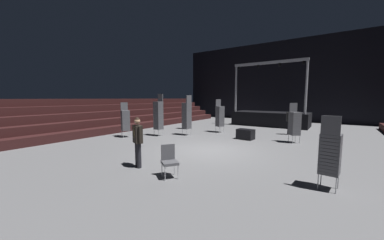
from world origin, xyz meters
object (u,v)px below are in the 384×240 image
object	(u,v)px
chair_stack_mid_right	(295,123)
chair_stack_mid_centre	(125,120)
chair_stack_rear_left	(220,116)
crew_worker_near_stage	(290,119)
equipment_road_case	(245,134)
loose_chair_near_man	(169,159)
chair_stack_mid_left	(187,115)
chair_stack_front_left	(187,115)
man_with_tie	(138,139)
chair_stack_front_right	(158,115)
stage_riser	(270,118)
chair_stack_rear_right	(330,153)

from	to	relation	value
chair_stack_mid_right	chair_stack_mid_centre	bearing A→B (deg)	-15.47
chair_stack_mid_right	chair_stack_mid_centre	distance (m)	9.34
chair_stack_rear_left	crew_worker_near_stage	distance (m)	4.42
crew_worker_near_stage	equipment_road_case	xyz separation A→B (m)	(-1.77, -3.03, -0.68)
crew_worker_near_stage	loose_chair_near_man	bearing A→B (deg)	-136.33
chair_stack_rear_left	chair_stack_mid_left	bearing A→B (deg)	-4.44
chair_stack_mid_centre	chair_stack_rear_left	xyz separation A→B (m)	(3.75, 4.77, 0.08)
chair_stack_front_left	crew_worker_near_stage	world-z (taller)	chair_stack_front_left
equipment_road_case	crew_worker_near_stage	bearing A→B (deg)	59.65
man_with_tie	equipment_road_case	size ratio (longest dim) A/B	1.87
chair_stack_rear_left	equipment_road_case	world-z (taller)	chair_stack_rear_left
crew_worker_near_stage	loose_chair_near_man	distance (m)	9.95
equipment_road_case	loose_chair_near_man	world-z (taller)	loose_chair_near_man
loose_chair_near_man	chair_stack_mid_right	bearing A→B (deg)	-162.08
chair_stack_mid_left	chair_stack_mid_right	world-z (taller)	chair_stack_mid_left
man_with_tie	chair_stack_mid_right	distance (m)	8.08
chair_stack_mid_centre	chair_stack_mid_right	bearing A→B (deg)	139.66
chair_stack_mid_left	chair_stack_rear_left	bearing A→B (deg)	-19.94
chair_stack_mid_left	chair_stack_front_right	bearing A→B (deg)	141.76
stage_riser	chair_stack_mid_left	world-z (taller)	stage_riser
man_with_tie	chair_stack_front_right	distance (m)	5.96
crew_worker_near_stage	loose_chair_near_man	xyz separation A→B (m)	(-1.55, -9.82, -0.43)
chair_stack_rear_right	chair_stack_front_right	bearing A→B (deg)	166.67
chair_stack_front_right	chair_stack_mid_centre	size ratio (longest dim) A/B	1.25
man_with_tie	chair_stack_mid_centre	bearing A→B (deg)	-10.06
chair_stack_rear_right	chair_stack_mid_left	bearing A→B (deg)	156.54
chair_stack_front_left	loose_chair_near_man	size ratio (longest dim) A/B	2.26
chair_stack_front_right	chair_stack_rear_right	world-z (taller)	chair_stack_front_right
chair_stack_rear_right	equipment_road_case	distance (m)	6.62
chair_stack_mid_centre	chair_stack_rear_left	bearing A→B (deg)	166.60
chair_stack_mid_centre	equipment_road_case	bearing A→B (deg)	144.10
chair_stack_front_left	chair_stack_rear_right	world-z (taller)	chair_stack_front_left
chair_stack_mid_left	chair_stack_rear_left	size ratio (longest dim) A/B	1.11
crew_worker_near_stage	equipment_road_case	bearing A→B (deg)	-157.73
chair_stack_mid_left	loose_chair_near_man	world-z (taller)	chair_stack_mid_left
chair_stack_front_left	chair_stack_mid_left	xyz separation A→B (m)	(1.55, -2.15, 0.17)
man_with_tie	crew_worker_near_stage	distance (m)	10.19
chair_stack_rear_right	crew_worker_near_stage	world-z (taller)	chair_stack_rear_right
chair_stack_mid_left	equipment_road_case	bearing A→B (deg)	-68.37
chair_stack_front_left	chair_stack_front_right	distance (m)	3.34
man_with_tie	chair_stack_mid_left	xyz separation A→B (m)	(-2.31, 5.94, 0.29)
chair_stack_mid_right	chair_stack_front_right	bearing A→B (deg)	-21.28
man_with_tie	chair_stack_rear_right	xyz separation A→B (m)	(5.29, 1.56, -0.00)
man_with_tie	loose_chair_near_man	bearing A→B (deg)	-158.82
chair_stack_mid_right	loose_chair_near_man	bearing A→B (deg)	33.10
chair_stack_rear_left	chair_stack_rear_right	distance (m)	9.14
man_with_tie	chair_stack_rear_left	world-z (taller)	chair_stack_rear_left
chair_stack_mid_left	loose_chair_near_man	distance (m)	7.11
chair_stack_rear_right	equipment_road_case	xyz separation A→B (m)	(-4.09, 5.16, -0.66)
chair_stack_mid_centre	loose_chair_near_man	size ratio (longest dim) A/B	2.17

